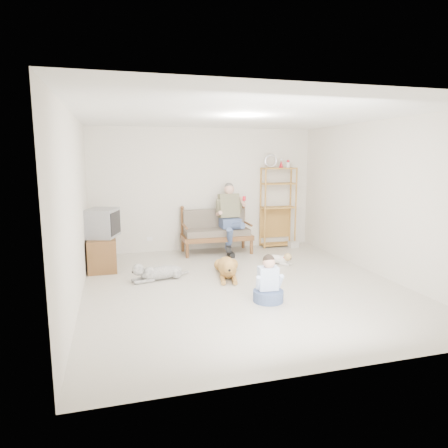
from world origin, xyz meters
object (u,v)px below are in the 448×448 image
object	(u,v)px
loveseat	(216,230)
tv_stand	(102,253)
etagere	(278,206)
golden_retriever	(227,267)

from	to	relation	value
loveseat	tv_stand	size ratio (longest dim) A/B	1.67
loveseat	tv_stand	xyz separation A→B (m)	(-2.38, -0.73, -0.19)
etagere	tv_stand	xyz separation A→B (m)	(-3.92, -0.91, -0.64)
etagere	tv_stand	size ratio (longest dim) A/B	2.36
etagere	tv_stand	bearing A→B (deg)	-166.93
loveseat	etagere	bearing A→B (deg)	7.84
loveseat	etagere	xyz separation A→B (m)	(1.54, 0.18, 0.45)
loveseat	golden_retriever	xyz separation A→B (m)	(-0.26, -1.83, -0.32)
loveseat	tv_stand	bearing A→B (deg)	-162.01
etagere	golden_retriever	distance (m)	2.80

